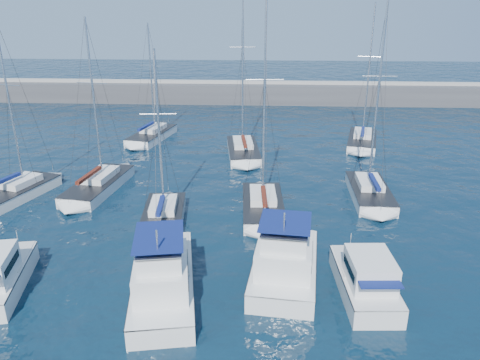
{
  "coord_description": "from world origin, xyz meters",
  "views": [
    {
      "loc": [
        4.07,
        -24.98,
        15.64
      ],
      "look_at": [
        2.31,
        7.9,
        3.0
      ],
      "focal_mm": 35.0,
      "sensor_mm": 36.0,
      "label": 1
    }
  ],
  "objects_px": {
    "motor_yacht_stbd_outer": "(366,281)",
    "sailboat_mid_e": "(370,192)",
    "sailboat_mid_d": "(263,206)",
    "sailboat_mid_a": "(19,191)",
    "sailboat_mid_c": "(163,216)",
    "sailboat_back_b": "(243,150)",
    "motor_yacht_port_inner": "(163,278)",
    "sailboat_back_a": "(152,135)",
    "motor_yacht_stbd_inner": "(285,263)",
    "sailboat_mid_b": "(99,185)",
    "sailboat_back_c": "(362,140)"
  },
  "relations": [
    {
      "from": "motor_yacht_stbd_inner",
      "to": "motor_yacht_stbd_outer",
      "type": "distance_m",
      "value": 4.7
    },
    {
      "from": "motor_yacht_stbd_inner",
      "to": "sailboat_back_a",
      "type": "xyz_separation_m",
      "value": [
        -14.86,
        29.77,
        -0.63
      ]
    },
    {
      "from": "motor_yacht_stbd_inner",
      "to": "sailboat_back_a",
      "type": "distance_m",
      "value": 33.28
    },
    {
      "from": "motor_yacht_stbd_outer",
      "to": "sailboat_mid_b",
      "type": "height_order",
      "value": "sailboat_mid_b"
    },
    {
      "from": "sailboat_mid_c",
      "to": "sailboat_back_b",
      "type": "bearing_deg",
      "value": 66.98
    },
    {
      "from": "motor_yacht_port_inner",
      "to": "motor_yacht_stbd_outer",
      "type": "xyz_separation_m",
      "value": [
        11.37,
        0.66,
        -0.19
      ]
    },
    {
      "from": "sailboat_back_a",
      "to": "sailboat_back_b",
      "type": "xyz_separation_m",
      "value": [
        11.26,
        -5.55,
        0.05
      ]
    },
    {
      "from": "sailboat_mid_d",
      "to": "sailboat_mid_a",
      "type": "bearing_deg",
      "value": 171.42
    },
    {
      "from": "motor_yacht_port_inner",
      "to": "motor_yacht_stbd_outer",
      "type": "relative_size",
      "value": 1.49
    },
    {
      "from": "sailboat_back_a",
      "to": "sailboat_back_b",
      "type": "height_order",
      "value": "sailboat_back_b"
    },
    {
      "from": "sailboat_back_a",
      "to": "sailboat_back_c",
      "type": "distance_m",
      "value": 24.9
    },
    {
      "from": "motor_yacht_stbd_inner",
      "to": "sailboat_mid_b",
      "type": "xyz_separation_m",
      "value": [
        -15.83,
        13.42,
        -0.62
      ]
    },
    {
      "from": "sailboat_mid_b",
      "to": "sailboat_back_b",
      "type": "bearing_deg",
      "value": 48.93
    },
    {
      "from": "sailboat_back_c",
      "to": "sailboat_back_b",
      "type": "bearing_deg",
      "value": -148.82
    },
    {
      "from": "motor_yacht_port_inner",
      "to": "sailboat_back_b",
      "type": "height_order",
      "value": "sailboat_back_b"
    },
    {
      "from": "sailboat_mid_a",
      "to": "sailboat_mid_d",
      "type": "relative_size",
      "value": 0.91
    },
    {
      "from": "sailboat_mid_b",
      "to": "sailboat_back_c",
      "type": "height_order",
      "value": "sailboat_back_c"
    },
    {
      "from": "sailboat_back_a",
      "to": "sailboat_back_c",
      "type": "bearing_deg",
      "value": 9.93
    },
    {
      "from": "motor_yacht_stbd_outer",
      "to": "sailboat_back_b",
      "type": "height_order",
      "value": "sailboat_back_b"
    },
    {
      "from": "motor_yacht_stbd_inner",
      "to": "sailboat_mid_b",
      "type": "distance_m",
      "value": 20.76
    },
    {
      "from": "motor_yacht_stbd_inner",
      "to": "sailboat_mid_e",
      "type": "distance_m",
      "value": 15.08
    },
    {
      "from": "motor_yacht_stbd_outer",
      "to": "sailboat_mid_e",
      "type": "relative_size",
      "value": 0.42
    },
    {
      "from": "motor_yacht_stbd_inner",
      "to": "sailboat_back_b",
      "type": "bearing_deg",
      "value": 104.7
    },
    {
      "from": "motor_yacht_port_inner",
      "to": "sailboat_back_a",
      "type": "distance_m",
      "value": 32.74
    },
    {
      "from": "sailboat_back_b",
      "to": "sailboat_mid_c",
      "type": "bearing_deg",
      "value": -113.99
    },
    {
      "from": "motor_yacht_port_inner",
      "to": "motor_yacht_stbd_outer",
      "type": "height_order",
      "value": "motor_yacht_port_inner"
    },
    {
      "from": "sailboat_mid_c",
      "to": "motor_yacht_stbd_outer",
      "type": "bearing_deg",
      "value": -38.79
    },
    {
      "from": "motor_yacht_stbd_inner",
      "to": "sailboat_back_c",
      "type": "bearing_deg",
      "value": 77.06
    },
    {
      "from": "sailboat_mid_d",
      "to": "sailboat_back_b",
      "type": "xyz_separation_m",
      "value": [
        -2.26,
        14.62,
        0.01
      ]
    },
    {
      "from": "motor_yacht_stbd_inner",
      "to": "sailboat_mid_d",
      "type": "xyz_separation_m",
      "value": [
        -1.34,
        9.59,
        -0.59
      ]
    },
    {
      "from": "sailboat_back_c",
      "to": "sailboat_mid_b",
      "type": "bearing_deg",
      "value": -136.69
    },
    {
      "from": "sailboat_mid_d",
      "to": "sailboat_back_b",
      "type": "distance_m",
      "value": 14.79
    },
    {
      "from": "motor_yacht_stbd_inner",
      "to": "sailboat_back_b",
      "type": "relative_size",
      "value": 0.46
    },
    {
      "from": "sailboat_back_a",
      "to": "motor_yacht_port_inner",
      "type": "bearing_deg",
      "value": -63.71
    },
    {
      "from": "motor_yacht_stbd_outer",
      "to": "sailboat_mid_a",
      "type": "height_order",
      "value": "sailboat_mid_a"
    },
    {
      "from": "sailboat_mid_b",
      "to": "sailboat_mid_e",
      "type": "xyz_separation_m",
      "value": [
        23.5,
        -0.45,
        0.03
      ]
    },
    {
      "from": "motor_yacht_stbd_outer",
      "to": "sailboat_mid_c",
      "type": "relative_size",
      "value": 0.52
    },
    {
      "from": "motor_yacht_stbd_outer",
      "to": "sailboat_back_a",
      "type": "distance_m",
      "value": 36.62
    },
    {
      "from": "motor_yacht_port_inner",
      "to": "sailboat_mid_a",
      "type": "xyz_separation_m",
      "value": [
        -15.31,
        13.6,
        -0.6
      ]
    },
    {
      "from": "motor_yacht_stbd_outer",
      "to": "sailboat_mid_d",
      "type": "relative_size",
      "value": 0.41
    },
    {
      "from": "motor_yacht_port_inner",
      "to": "sailboat_mid_e",
      "type": "relative_size",
      "value": 0.63
    },
    {
      "from": "sailboat_mid_c",
      "to": "sailboat_back_c",
      "type": "bearing_deg",
      "value": 42.89
    },
    {
      "from": "sailboat_back_c",
      "to": "sailboat_mid_c",
      "type": "bearing_deg",
      "value": -118.62
    },
    {
      "from": "sailboat_back_b",
      "to": "sailboat_mid_a",
      "type": "bearing_deg",
      "value": -152.82
    },
    {
      "from": "motor_yacht_stbd_outer",
      "to": "sailboat_mid_b",
      "type": "bearing_deg",
      "value": 140.73
    },
    {
      "from": "sailboat_mid_e",
      "to": "sailboat_back_b",
      "type": "distance_m",
      "value": 15.92
    },
    {
      "from": "sailboat_mid_e",
      "to": "sailboat_back_b",
      "type": "height_order",
      "value": "sailboat_back_b"
    },
    {
      "from": "motor_yacht_port_inner",
      "to": "sailboat_back_a",
      "type": "xyz_separation_m",
      "value": [
        -8.01,
        31.74,
        -0.63
      ]
    },
    {
      "from": "motor_yacht_stbd_outer",
      "to": "sailboat_back_b",
      "type": "bearing_deg",
      "value": 104.29
    },
    {
      "from": "motor_yacht_stbd_inner",
      "to": "sailboat_mid_a",
      "type": "relative_size",
      "value": 0.56
    }
  ]
}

